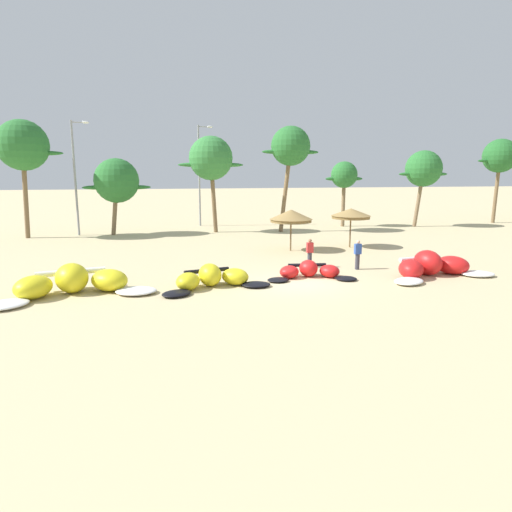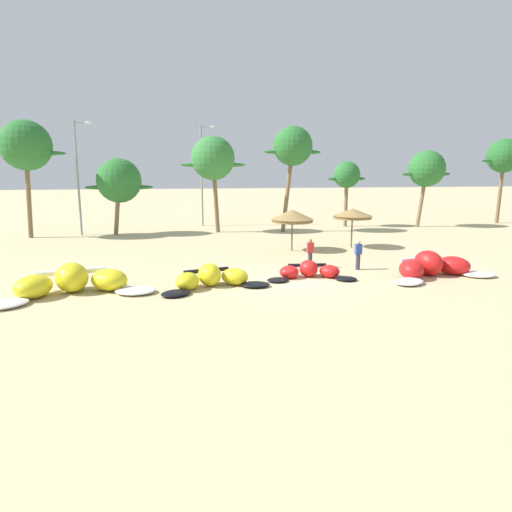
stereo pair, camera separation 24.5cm
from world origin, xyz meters
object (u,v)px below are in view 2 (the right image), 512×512
at_px(palm_left_of_gap, 213,159).
at_px(palm_left, 119,181).
at_px(kite_far_left, 72,283).
at_px(person_by_umbrellas, 310,253).
at_px(kite_center, 433,267).
at_px(lamppost_west, 79,173).
at_px(beach_umbrella_middle, 352,214).
at_px(palm_center_right, 347,176).
at_px(kite_left, 211,278).
at_px(kite_left_of_center, 309,271).
at_px(palm_right, 504,157).
at_px(palm_leftmost, 26,146).
at_px(palm_right_of_gap, 427,169).
at_px(beach_umbrella_near_van, 292,216).
at_px(person_near_kites, 358,255).
at_px(lamppost_west_center, 203,171).
at_px(palm_center_left, 293,147).

bearing_deg(palm_left_of_gap, palm_left, 179.16).
height_order(kite_far_left, person_by_umbrellas, person_by_umbrellas).
xyz_separation_m(kite_center, lamppost_west, (-20.06, 19.91, 4.71)).
height_order(beach_umbrella_middle, person_by_umbrellas, beach_umbrella_middle).
bearing_deg(palm_left, palm_center_right, 4.41).
height_order(kite_left, beach_umbrella_middle, beach_umbrella_middle).
xyz_separation_m(kite_left_of_center, palm_right, (27.28, 19.76, 6.50)).
bearing_deg(palm_leftmost, palm_right_of_gap, 0.67).
xyz_separation_m(beach_umbrella_near_van, lamppost_west, (-15.19, 11.09, 2.83)).
bearing_deg(person_near_kites, kite_far_left, -171.59).
bearing_deg(person_by_umbrellas, palm_right_of_gap, 43.62).
bearing_deg(kite_left_of_center, lamppost_west, 126.21).
bearing_deg(person_near_kites, palm_center_right, 69.19).
bearing_deg(beach_umbrella_near_van, palm_leftmost, 151.39).
bearing_deg(kite_center, kite_far_left, 179.33).
relative_size(kite_center, palm_leftmost, 0.67).
bearing_deg(palm_right, beach_umbrella_middle, -151.73).
bearing_deg(beach_umbrella_near_van, kite_left_of_center, -99.78).
bearing_deg(lamppost_west_center, palm_center_right, -14.26).
distance_m(person_near_kites, lamppost_west, 24.89).
xyz_separation_m(person_by_umbrellas, palm_center_right, (9.57, 17.88, 4.08)).
bearing_deg(palm_left_of_gap, kite_left, -96.78).
xyz_separation_m(kite_far_left, beach_umbrella_middle, (16.91, 9.04, 1.90)).
distance_m(palm_left, palm_center_left, 15.10).
distance_m(beach_umbrella_near_van, palm_left, 16.25).
bearing_deg(person_near_kites, lamppost_west_center, 105.97).
bearing_deg(kite_center, lamppost_west, 135.22).
xyz_separation_m(palm_leftmost, palm_left_of_gap, (14.78, 0.35, -0.88)).
xyz_separation_m(palm_left, lamppost_west, (-3.19, 0.34, 0.68)).
distance_m(kite_far_left, palm_leftmost, 21.08).
bearing_deg(beach_umbrella_near_van, palm_center_left, 73.97).
relative_size(kite_left, beach_umbrella_middle, 1.89).
bearing_deg(kite_center, palm_left, 130.77).
distance_m(kite_left, palm_right_of_gap, 30.38).
xyz_separation_m(beach_umbrella_near_van, beach_umbrella_middle, (4.49, 0.42, 0.03)).
bearing_deg(palm_left_of_gap, palm_center_right, 7.56).
distance_m(kite_far_left, palm_left_of_gap, 21.79).
distance_m(beach_umbrella_middle, lamppost_west_center, 18.09).
height_order(palm_right, lamppost_west_center, lamppost_west_center).
bearing_deg(lamppost_west_center, kite_center, -69.10).
relative_size(kite_left, palm_right_of_gap, 0.72).
bearing_deg(palm_center_right, palm_right_of_gap, -12.70).
height_order(palm_left, lamppost_west, lamppost_west).
xyz_separation_m(palm_right_of_gap, lamppost_west, (-31.65, 0.40, -0.34)).
bearing_deg(beach_umbrella_near_van, palm_right, 24.75).
xyz_separation_m(palm_left_of_gap, palm_right_of_gap, (20.53, 0.06, -0.85)).
distance_m(person_near_kites, palm_right_of_gap, 23.06).
bearing_deg(lamppost_west, kite_center, -44.78).
height_order(beach_umbrella_middle, palm_leftmost, palm_leftmost).
bearing_deg(palm_center_right, palm_right, -1.42).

